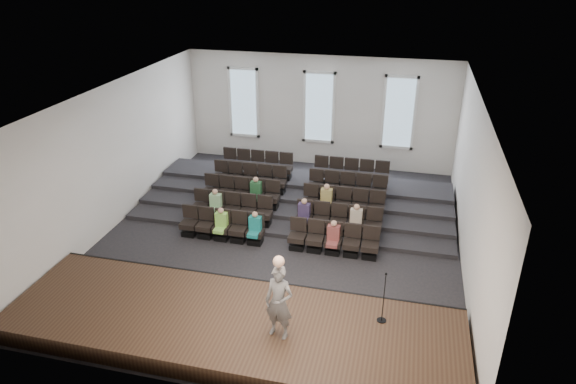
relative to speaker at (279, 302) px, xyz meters
name	(u,v)px	position (x,y,z in m)	size (l,w,h in m)	color
ground	(280,237)	(-1.36, 5.41, -1.47)	(14.00, 14.00, 0.00)	black
ceiling	(279,95)	(-1.36, 5.41, 3.54)	(12.00, 14.00, 0.02)	white
wall_back	(319,112)	(-1.36, 12.43, 1.03)	(12.00, 0.04, 5.00)	silver
wall_front	(195,299)	(-1.36, -1.61, 1.03)	(12.00, 0.04, 5.00)	silver
wall_left	(114,155)	(-7.38, 5.41, 1.03)	(0.04, 14.00, 5.00)	silver
wall_right	(473,189)	(4.66, 5.41, 1.03)	(0.04, 14.00, 5.00)	silver
stage	(231,326)	(-1.36, 0.31, -1.22)	(11.80, 3.60, 0.50)	#3D2A1A
stage_lip	(252,286)	(-1.36, 2.08, -1.22)	(11.80, 0.06, 0.52)	black
risers	(300,194)	(-1.36, 8.58, -1.27)	(11.80, 4.80, 0.60)	black
seating_rows	(291,200)	(-1.36, 6.95, -0.79)	(6.80, 4.70, 1.67)	black
windows	(319,108)	(-1.36, 12.36, 1.23)	(8.44, 0.10, 3.24)	white
audience	(283,212)	(-1.36, 5.73, -0.66)	(5.45, 2.64, 1.10)	#8DD254
speaker	(279,302)	(0.00, 0.00, 0.00)	(0.71, 0.46, 1.94)	#64615F
mic_stand	(383,307)	(2.39, 1.11, -0.54)	(0.24, 0.24, 1.45)	black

